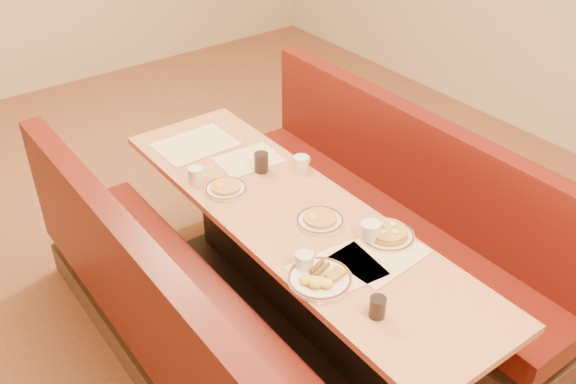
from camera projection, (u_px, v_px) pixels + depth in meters
ground at (294, 318)px, 3.71m from camera, size 8.00×8.00×0.00m
diner_table at (294, 269)px, 3.50m from camera, size 0.70×2.50×0.75m
booth_left at (176, 329)px, 3.15m from camera, size 0.55×2.50×1.05m
booth_right at (391, 223)px, 3.87m from camera, size 0.55×2.50×1.05m
placemat_near_left at (337, 271)px, 2.92m from camera, size 0.42×0.33×0.00m
placemat_near_right at (380, 254)px, 3.01m from camera, size 0.44×0.34×0.00m
placemat_far_left at (195, 144)px, 3.88m from camera, size 0.46×0.35×0.00m
placemat_far_right at (249, 160)px, 3.73m from camera, size 0.38×0.29×0.00m
pancake_plate at (387, 234)px, 3.12m from camera, size 0.27×0.27×0.06m
eggs_plate at (320, 279)px, 2.85m from camera, size 0.29×0.29×0.06m
extra_plate_mid at (320, 220)px, 3.22m from camera, size 0.24×0.24×0.05m
extra_plate_far at (226, 188)px, 3.46m from camera, size 0.23×0.23×0.05m
coffee_mug_a at (371, 231)px, 3.08m from camera, size 0.14×0.10×0.10m
coffee_mug_b at (305, 261)px, 2.91m from camera, size 0.12×0.08×0.09m
coffee_mug_c at (302, 163)px, 3.62m from camera, size 0.12×0.08×0.09m
coffee_mug_d at (197, 175)px, 3.52m from camera, size 0.12×0.08×0.09m
soda_tumbler_near at (377, 307)px, 2.66m from camera, size 0.07×0.07×0.10m
soda_tumbler_mid at (261, 162)px, 3.61m from camera, size 0.08×0.08×0.11m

